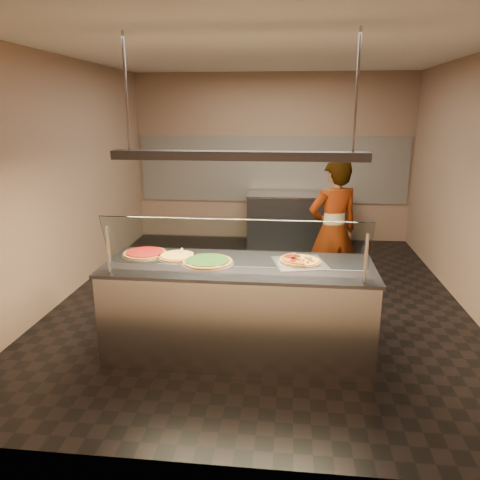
# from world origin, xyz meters

# --- Properties ---
(ground) EXTENTS (5.00, 6.00, 0.02)m
(ground) POSITION_xyz_m (0.00, 0.00, -0.01)
(ground) COLOR black
(ground) RESTS_ON ground
(ceiling) EXTENTS (5.00, 6.00, 0.02)m
(ceiling) POSITION_xyz_m (0.00, 0.00, 3.01)
(ceiling) COLOR silver
(ceiling) RESTS_ON wall_back
(wall_back) EXTENTS (5.00, 0.02, 3.00)m
(wall_back) POSITION_xyz_m (0.00, 3.01, 1.50)
(wall_back) COLOR #94775F
(wall_back) RESTS_ON ground
(wall_front) EXTENTS (5.00, 0.02, 3.00)m
(wall_front) POSITION_xyz_m (0.00, -3.01, 1.50)
(wall_front) COLOR #94775F
(wall_front) RESTS_ON ground
(wall_left) EXTENTS (0.02, 6.00, 3.00)m
(wall_left) POSITION_xyz_m (-2.51, 0.00, 1.50)
(wall_left) COLOR #94775F
(wall_left) RESTS_ON ground
(wall_right) EXTENTS (0.02, 6.00, 3.00)m
(wall_right) POSITION_xyz_m (2.51, 0.00, 1.50)
(wall_right) COLOR #94775F
(wall_right) RESTS_ON ground
(tile_band) EXTENTS (4.90, 0.02, 1.20)m
(tile_band) POSITION_xyz_m (0.00, 2.98, 1.30)
(tile_band) COLOR silver
(tile_band) RESTS_ON wall_back
(serving_counter) EXTENTS (2.56, 0.94, 0.93)m
(serving_counter) POSITION_xyz_m (-0.12, -1.44, 0.47)
(serving_counter) COLOR #B7B7BC
(serving_counter) RESTS_ON ground
(sneeze_guard) EXTENTS (2.32, 0.18, 0.54)m
(sneeze_guard) POSITION_xyz_m (-0.12, -1.78, 1.23)
(sneeze_guard) COLOR #B7B7BC
(sneeze_guard) RESTS_ON serving_counter
(perforated_tray) EXTENTS (0.57, 0.57, 0.01)m
(perforated_tray) POSITION_xyz_m (0.46, -1.35, 0.94)
(perforated_tray) COLOR silver
(perforated_tray) RESTS_ON serving_counter
(half_pizza_pepperoni) EXTENTS (0.28, 0.43, 0.05)m
(half_pizza_pepperoni) POSITION_xyz_m (0.36, -1.34, 0.96)
(half_pizza_pepperoni) COLOR brown
(half_pizza_pepperoni) RESTS_ON perforated_tray
(half_pizza_sausage) EXTENTS (0.28, 0.43, 0.04)m
(half_pizza_sausage) POSITION_xyz_m (0.55, -1.35, 0.96)
(half_pizza_sausage) COLOR brown
(half_pizza_sausage) RESTS_ON perforated_tray
(pizza_spinach) EXTENTS (0.51, 0.51, 0.03)m
(pizza_spinach) POSITION_xyz_m (-0.43, -1.44, 0.95)
(pizza_spinach) COLOR silver
(pizza_spinach) RESTS_ON serving_counter
(pizza_cheese) EXTENTS (0.40, 0.40, 0.03)m
(pizza_cheese) POSITION_xyz_m (-0.75, -1.29, 0.94)
(pizza_cheese) COLOR silver
(pizza_cheese) RESTS_ON serving_counter
(pizza_tomato) EXTENTS (0.46, 0.46, 0.03)m
(pizza_tomato) POSITION_xyz_m (-1.10, -1.23, 0.94)
(pizza_tomato) COLOR silver
(pizza_tomato) RESTS_ON serving_counter
(pizza_spatula) EXTENTS (0.19, 0.23, 0.02)m
(pizza_spatula) POSITION_xyz_m (-0.70, -1.21, 0.96)
(pizza_spatula) COLOR #B7B7BC
(pizza_spatula) RESTS_ON pizza_spinach
(prep_table) EXTENTS (1.76, 0.74, 0.93)m
(prep_table) POSITION_xyz_m (0.47, 2.55, 0.47)
(prep_table) COLOR #404046
(prep_table) RESTS_ON ground
(worker) EXTENTS (0.77, 0.65, 1.80)m
(worker) POSITION_xyz_m (0.89, 0.08, 0.90)
(worker) COLOR black
(worker) RESTS_ON ground
(heat_lamp_housing) EXTENTS (2.30, 0.18, 0.08)m
(heat_lamp_housing) POSITION_xyz_m (-0.12, -1.44, 1.95)
(heat_lamp_housing) COLOR #404046
(heat_lamp_housing) RESTS_ON ceiling
(lamp_rod_left) EXTENTS (0.02, 0.02, 1.01)m
(lamp_rod_left) POSITION_xyz_m (-1.12, -1.44, 2.50)
(lamp_rod_left) COLOR #B7B7BC
(lamp_rod_left) RESTS_ON ceiling
(lamp_rod_right) EXTENTS (0.02, 0.02, 1.01)m
(lamp_rod_right) POSITION_xyz_m (0.88, -1.44, 2.50)
(lamp_rod_right) COLOR #B7B7BC
(lamp_rod_right) RESTS_ON ceiling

